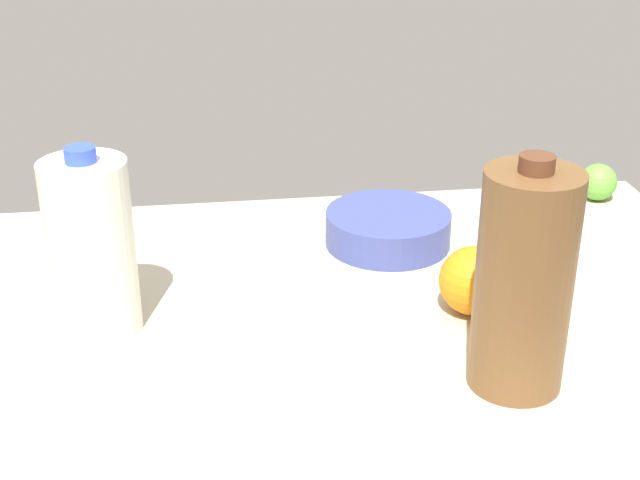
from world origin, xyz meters
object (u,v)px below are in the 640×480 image
Objects in this scene: orange_far_back at (474,281)px; milk_jug at (91,248)px; chocolate_milk_jug at (524,282)px; mixing_bowl at (388,228)px; lime_beside_bowl at (598,182)px.

milk_jug is at bearing -2.56° from orange_far_back.
mixing_bowl is at bearing -79.75° from chocolate_milk_jug.
orange_far_back is (-47.57, 2.13, -6.77)cm from milk_jug.
orange_far_back is at bearing 177.44° from milk_jug.
milk_jug is 0.88× the size of chocolate_milk_jug.
milk_jug reaches higher than orange_far_back.
mixing_bowl is at bearing -154.62° from milk_jug.
lime_beside_bowl is at bearing -122.20° from chocolate_milk_jug.
milk_jug is 51.14cm from chocolate_milk_jug.
mixing_bowl is (-40.86, -19.38, -8.67)cm from milk_jug.
chocolate_milk_jug reaches higher than lime_beside_bowl.
milk_jug is 48.09cm from orange_far_back.
milk_jug is 3.87× the size of lime_beside_bowl.
milk_jug is 46.05cm from mixing_bowl.
orange_far_back reaches higher than mixing_bowl.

